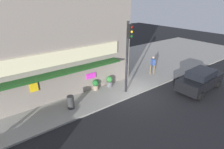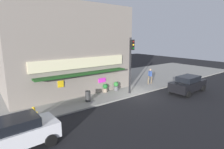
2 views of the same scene
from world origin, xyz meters
name	(u,v)px [view 1 (image 1 of 2)]	position (x,y,z in m)	size (l,w,h in m)	color
ground_plane	(136,96)	(0.00, 0.00, 0.00)	(65.71, 65.71, 0.00)	black
sidewalk	(97,73)	(0.00, 5.61, 0.06)	(43.80, 11.22, 0.12)	gray
corner_building	(44,33)	(-4.48, 6.21, 4.38)	(12.20, 7.89, 8.53)	gray
traffic_light	(128,49)	(-0.32, 0.71, 3.58)	(0.32, 0.58, 5.41)	black
trash_can	(71,102)	(-4.80, 1.23, 0.59)	(0.45, 0.45, 0.92)	#2D2D2D
pedestrian	(153,64)	(4.11, 2.02, 1.11)	(0.62, 0.57, 1.78)	brown
potted_plant_by_doorway	(109,81)	(-0.82, 2.33, 0.59)	(0.50, 0.50, 0.91)	#59595B
potted_plant_by_window	(96,84)	(-2.05, 2.53, 0.58)	(0.50, 0.50, 0.85)	gray
parked_car_black	(200,80)	(4.89, -2.33, 0.87)	(4.60, 2.24, 1.70)	black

